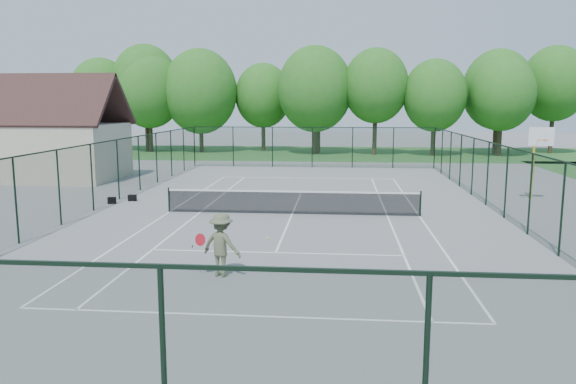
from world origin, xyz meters
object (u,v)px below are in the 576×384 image
Objects in this scene: basketball_goal at (537,149)px; tennis_player at (221,245)px; sports_bag_a at (112,200)px; tennis_net at (292,201)px.

basketball_goal reaches higher than tennis_player.
basketball_goal is at bearing -12.07° from sports_bag_a.
tennis_net is 28.11× the size of sports_bag_a.
basketball_goal is at bearing 46.20° from tennis_player.
tennis_player is at bearing -97.87° from tennis_net.
sports_bag_a is at bearing 168.72° from tennis_net.
tennis_net is at bearing 82.13° from tennis_player.
tennis_net is 9.07m from sports_bag_a.
tennis_player is at bearing -133.80° from basketball_goal.
basketball_goal is at bearing 21.23° from tennis_net.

